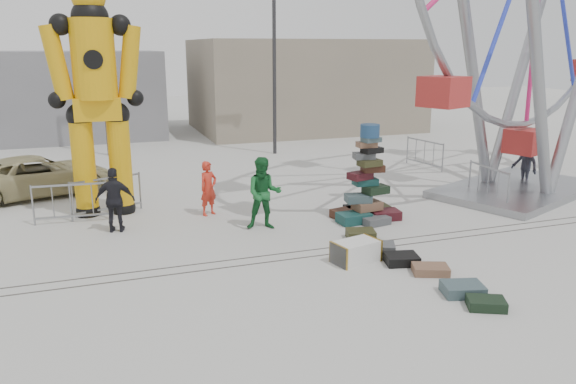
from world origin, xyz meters
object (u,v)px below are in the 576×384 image
object	(u,v)px
barricade_dummy_c	(107,196)
barricade_wheel_back	(424,154)
barricade_wheel_front	(488,184)
pedestrian_red	(208,188)
pedestrian_green	(264,193)
barricade_dummy_b	(73,203)
pedestrian_black	(115,200)
lamp_post_right	(276,50)
pedestrian_grey	(525,163)
suitcase_tower	(366,193)
parked_suv	(38,176)
steamer_trunk	(356,251)
lamp_post_left	(103,50)
crash_test_dummy	(96,92)

from	to	relation	value
barricade_dummy_c	barricade_wheel_back	size ratio (longest dim) A/B	1.00
barricade_dummy_c	barricade_wheel_back	bearing A→B (deg)	-6.82
barricade_wheel_front	pedestrian_red	world-z (taller)	pedestrian_red
barricade_wheel_front	pedestrian_green	world-z (taller)	pedestrian_green
barricade_dummy_b	pedestrian_black	distance (m)	1.62
lamp_post_right	pedestrian_grey	size ratio (longest dim) A/B	4.90
suitcase_tower	pedestrian_red	distance (m)	4.41
pedestrian_black	barricade_wheel_front	bearing A→B (deg)	-172.25
lamp_post_right	pedestrian_grey	bearing A→B (deg)	-54.80
barricade_dummy_b	barricade_wheel_front	size ratio (longest dim) A/B	1.00
lamp_post_right	parked_suv	xyz separation A→B (m)	(-9.48, -4.45, -3.84)
steamer_trunk	barricade_wheel_back	xyz separation A→B (m)	(6.96, 8.21, 0.31)
lamp_post_right	barricade_wheel_front	world-z (taller)	lamp_post_right
steamer_trunk	barricade_wheel_back	size ratio (longest dim) A/B	0.51
lamp_post_right	lamp_post_left	size ratio (longest dim) A/B	1.00
crash_test_dummy	pedestrian_green	size ratio (longest dim) A/B	3.44
barricade_wheel_back	crash_test_dummy	bearing A→B (deg)	-88.19
barricade_wheel_front	pedestrian_red	bearing A→B (deg)	85.05
barricade_wheel_back	barricade_dummy_b	bearing A→B (deg)	-86.60
pedestrian_red	pedestrian_black	xyz separation A→B (m)	(-2.54, -0.70, 0.07)
barricade_dummy_b	pedestrian_red	bearing A→B (deg)	-4.07
pedestrian_grey	steamer_trunk	bearing A→B (deg)	-66.08
lamp_post_left	crash_test_dummy	distance (m)	9.40
barricade_dummy_b	barricade_wheel_front	world-z (taller)	same
pedestrian_red	pedestrian_grey	size ratio (longest dim) A/B	0.94
lamp_post_left	pedestrian_grey	world-z (taller)	lamp_post_left
steamer_trunk	pedestrian_grey	distance (m)	9.57
lamp_post_left	steamer_trunk	distance (m)	16.25
lamp_post_left	barricade_dummy_b	bearing A→B (deg)	-97.85
lamp_post_right	parked_suv	distance (m)	11.15
steamer_trunk	barricade_dummy_b	xyz separation A→B (m)	(-5.95, 5.12, 0.31)
barricade_wheel_back	pedestrian_grey	distance (m)	4.08
crash_test_dummy	barricade_dummy_b	bearing A→B (deg)	-145.43
pedestrian_green	parked_suv	size ratio (longest dim) A/B	0.41
barricade_dummy_c	pedestrian_black	xyz separation A→B (m)	(0.17, -1.66, 0.29)
barricade_dummy_b	barricade_wheel_front	xyz separation A→B (m)	(11.98, -1.89, 0.00)
barricade_wheel_front	barricade_wheel_back	world-z (taller)	same
crash_test_dummy	pedestrian_black	bearing A→B (deg)	-81.73
lamp_post_right	crash_test_dummy	size ratio (longest dim) A/B	1.23
steamer_trunk	lamp_post_left	bearing A→B (deg)	93.33
steamer_trunk	pedestrian_black	bearing A→B (deg)	127.57
suitcase_tower	barricade_wheel_front	xyz separation A→B (m)	(4.37, 0.43, -0.19)
suitcase_tower	lamp_post_right	bearing A→B (deg)	84.59
barricade_dummy_b	pedestrian_black	world-z (taller)	pedestrian_black
lamp_post_left	pedestrian_green	xyz separation A→B (m)	(3.35, -12.08, -3.53)
lamp_post_right	barricade_wheel_back	size ratio (longest dim) A/B	4.00
lamp_post_right	suitcase_tower	distance (m)	10.89
pedestrian_green	parked_suv	world-z (taller)	pedestrian_green
barricade_dummy_c	pedestrian_black	world-z (taller)	pedestrian_black
steamer_trunk	pedestrian_black	xyz separation A→B (m)	(-4.89, 3.93, 0.60)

